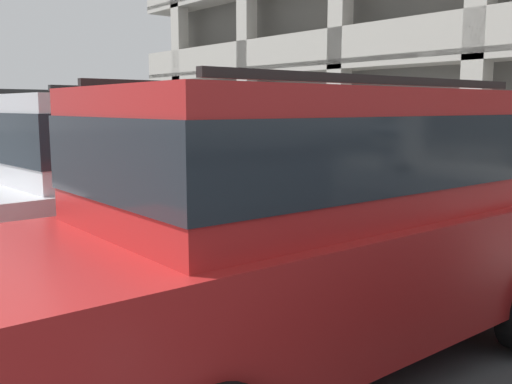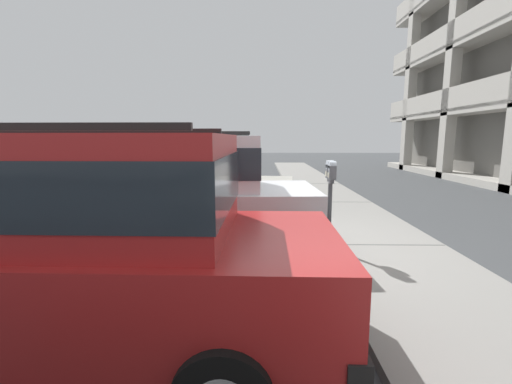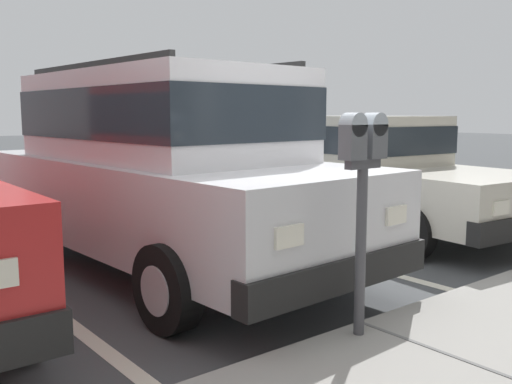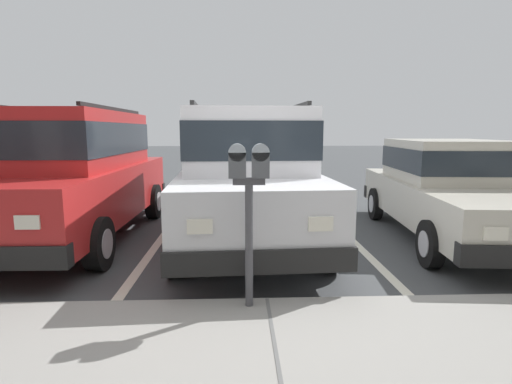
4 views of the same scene
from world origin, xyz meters
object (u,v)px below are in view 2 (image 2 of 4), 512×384
Objects in this scene: dark_hatchback at (67,236)px; red_sedan at (203,182)px; parking_meter_near at (330,184)px; silver_suv at (172,190)px.

red_sedan is at bearing 179.18° from dark_hatchback.
parking_meter_near is (3.23, 2.65, 0.39)m from red_sedan.
red_sedan is at bearing 178.04° from silver_suv.
silver_suv is 2.68m from dark_hatchback.
dark_hatchback is 3.30× the size of parking_meter_near.
parking_meter_near is (-2.67, 2.83, 0.12)m from dark_hatchback.
red_sedan is at bearing -140.66° from parking_meter_near.
dark_hatchback reaches higher than parking_meter_near.
red_sedan is 3.16× the size of parking_meter_near.
silver_suv is at bearing 5.98° from red_sedan.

